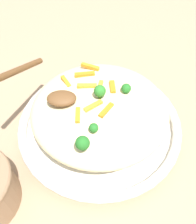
# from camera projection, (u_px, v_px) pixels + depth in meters

# --- Properties ---
(ground_plane) EXTENTS (2.40, 2.40, 0.00)m
(ground_plane) POSITION_uv_depth(u_px,v_px,m) (98.00, 131.00, 0.55)
(ground_plane) COLOR #9E7F60
(serving_bowl) EXTENTS (0.35, 0.35, 0.04)m
(serving_bowl) POSITION_uv_depth(u_px,v_px,m) (98.00, 125.00, 0.53)
(serving_bowl) COLOR white
(serving_bowl) RESTS_ON ground_plane
(pasta_mound) EXTENTS (0.28, 0.27, 0.07)m
(pasta_mound) POSITION_uv_depth(u_px,v_px,m) (98.00, 110.00, 0.49)
(pasta_mound) COLOR beige
(pasta_mound) RESTS_ON serving_bowl
(carrot_piece_0) EXTENTS (0.01, 0.03, 0.01)m
(carrot_piece_0) POSITION_uv_depth(u_px,v_px,m) (96.00, 86.00, 0.48)
(carrot_piece_0) COLOR orange
(carrot_piece_0) RESTS_ON pasta_mound
(carrot_piece_1) EXTENTS (0.01, 0.03, 0.01)m
(carrot_piece_1) POSITION_uv_depth(u_px,v_px,m) (76.00, 115.00, 0.44)
(carrot_piece_1) COLOR orange
(carrot_piece_1) RESTS_ON pasta_mound
(carrot_piece_2) EXTENTS (0.01, 0.03, 0.01)m
(carrot_piece_2) POSITION_uv_depth(u_px,v_px,m) (111.00, 87.00, 0.48)
(carrot_piece_2) COLOR orange
(carrot_piece_2) RESTS_ON pasta_mound
(carrot_piece_3) EXTENTS (0.04, 0.01, 0.01)m
(carrot_piece_3) POSITION_uv_depth(u_px,v_px,m) (85.00, 86.00, 0.48)
(carrot_piece_3) COLOR orange
(carrot_piece_3) RESTS_ON pasta_mound
(carrot_piece_4) EXTENTS (0.04, 0.01, 0.01)m
(carrot_piece_4) POSITION_uv_depth(u_px,v_px,m) (83.00, 74.00, 0.51)
(carrot_piece_4) COLOR orange
(carrot_piece_4) RESTS_ON pasta_mound
(carrot_piece_5) EXTENTS (0.03, 0.04, 0.01)m
(carrot_piece_5) POSITION_uv_depth(u_px,v_px,m) (104.00, 110.00, 0.44)
(carrot_piece_5) COLOR orange
(carrot_piece_5) RESTS_ON pasta_mound
(carrot_piece_6) EXTENTS (0.04, 0.03, 0.01)m
(carrot_piece_6) POSITION_uv_depth(u_px,v_px,m) (91.00, 106.00, 0.45)
(carrot_piece_6) COLOR orange
(carrot_piece_6) RESTS_ON pasta_mound
(carrot_piece_7) EXTENTS (0.04, 0.02, 0.01)m
(carrot_piece_7) POSITION_uv_depth(u_px,v_px,m) (89.00, 67.00, 0.53)
(carrot_piece_7) COLOR orange
(carrot_piece_7) RESTS_ON pasta_mound
(carrot_piece_8) EXTENTS (0.02, 0.03, 0.01)m
(carrot_piece_8) POSITION_uv_depth(u_px,v_px,m) (64.00, 81.00, 0.50)
(carrot_piece_8) COLOR orange
(carrot_piece_8) RESTS_ON pasta_mound
(broccoli_floret_0) EXTENTS (0.02, 0.02, 0.03)m
(broccoli_floret_0) POSITION_uv_depth(u_px,v_px,m) (99.00, 92.00, 0.45)
(broccoli_floret_0) COLOR #296820
(broccoli_floret_0) RESTS_ON pasta_mound
(broccoli_floret_1) EXTENTS (0.02, 0.02, 0.02)m
(broccoli_floret_1) POSITION_uv_depth(u_px,v_px,m) (124.00, 88.00, 0.47)
(broccoli_floret_1) COLOR #205B1C
(broccoli_floret_1) RESTS_ON pasta_mound
(broccoli_floret_2) EXTENTS (0.02, 0.02, 0.03)m
(broccoli_floret_2) POSITION_uv_depth(u_px,v_px,m) (80.00, 143.00, 0.39)
(broccoli_floret_2) COLOR #205B1C
(broccoli_floret_2) RESTS_ON pasta_mound
(broccoli_floret_3) EXTENTS (0.02, 0.02, 0.02)m
(broccoli_floret_3) POSITION_uv_depth(u_px,v_px,m) (92.00, 128.00, 0.41)
(broccoli_floret_3) COLOR #205B1C
(broccoli_floret_3) RESTS_ON pasta_mound
(serving_spoon) EXTENTS (0.15, 0.18, 0.10)m
(serving_spoon) POSITION_uv_depth(u_px,v_px,m) (41.00, 88.00, 0.45)
(serving_spoon) COLOR brown
(serving_spoon) RESTS_ON pasta_mound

